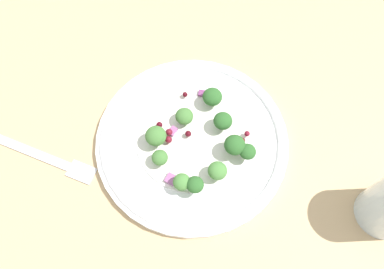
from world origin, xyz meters
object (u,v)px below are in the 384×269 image
Objects in this scene: plate at (192,140)px; broccoli_floret_0 at (156,136)px; broccoli_floret_2 at (222,120)px; broccoli_floret_1 at (217,171)px; fork at (40,155)px.

broccoli_floret_0 is (2.05, 4.28, 2.39)cm from plate.
broccoli_floret_0 reaches higher than broccoli_floret_2.
plate is at bearing 0.10° from broccoli_floret_1.
plate is 5.02cm from broccoli_floret_2.
broccoli_floret_2 is (5.57, -4.39, 0.21)cm from broccoli_floret_1.
fork is at bearing 50.81° from broccoli_floret_1.
plate is at bearing -115.64° from broccoli_floret_0.
broccoli_floret_2 is (-0.52, -4.40, 2.36)cm from plate.
broccoli_floret_0 is 1.13× the size of broccoli_floret_1.
plate is at bearing 83.21° from broccoli_floret_2.
broccoli_floret_1 is at bearing 141.76° from broccoli_floret_2.
fork is at bearing 67.31° from broccoli_floret_2.
plate is 10.21× the size of broccoli_floret_2.
broccoli_floret_1 is 0.97× the size of broccoli_floret_2.
fork is (9.62, 23.01, -2.97)cm from broccoli_floret_2.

